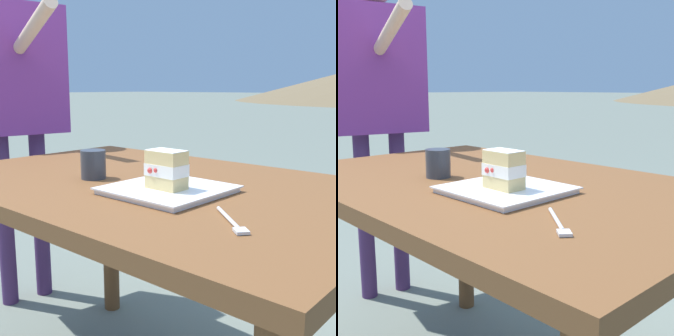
% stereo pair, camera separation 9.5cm
% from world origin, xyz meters
% --- Properties ---
extents(patio_table, '(1.30, 0.84, 0.74)m').
position_xyz_m(patio_table, '(0.00, 0.00, 0.63)').
color(patio_table, brown).
rests_on(patio_table, ground).
extents(dessert_plate, '(0.27, 0.27, 0.02)m').
position_xyz_m(dessert_plate, '(-0.14, 0.08, 0.75)').
color(dessert_plate, white).
rests_on(dessert_plate, patio_table).
extents(cake_slice, '(0.09, 0.07, 0.09)m').
position_xyz_m(cake_slice, '(-0.15, 0.10, 0.80)').
color(cake_slice, '#E0C17A').
rests_on(cake_slice, dessert_plate).
extents(dessert_fork, '(0.14, 0.12, 0.01)m').
position_xyz_m(dessert_fork, '(-0.40, 0.19, 0.75)').
color(dessert_fork, silver).
rests_on(dessert_fork, patio_table).
extents(coffee_cup, '(0.07, 0.07, 0.08)m').
position_xyz_m(coffee_cup, '(0.14, 0.09, 0.78)').
color(coffee_cup, '#333842').
rests_on(coffee_cup, patio_table).
extents(diner_person, '(0.59, 0.46, 1.57)m').
position_xyz_m(diner_person, '(0.97, -0.16, 1.05)').
color(diner_person, '#452855').
rests_on(diner_person, ground).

